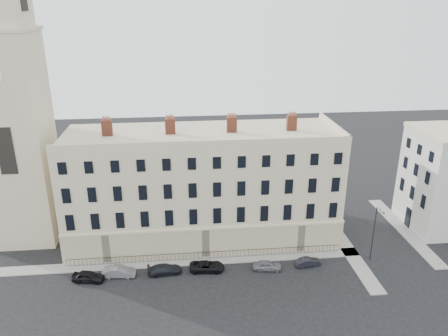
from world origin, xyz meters
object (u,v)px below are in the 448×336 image
Objects in this scene: car_a at (88,276)px; car_c at (165,269)px; car_e at (267,265)px; car_b at (119,272)px; car_d at (207,266)px; car_f at (308,262)px; streetlamp at (374,231)px.

car_c is (8.96, 0.62, -0.05)m from car_a.
car_b is at bearing 96.41° from car_e.
car_e is at bearing -97.89° from car_c.
car_b is 5.46m from car_c.
car_d is 12.71m from car_f.
car_a reaches higher than car_b.
streetlamp reaches higher than car_e.
streetlamp is (13.66, 0.82, 3.51)m from car_e.
streetlamp is at bearing -95.04° from car_c.
car_a is at bearing 88.12° from car_c.
car_e reaches higher than car_f.
car_a is at bearing -165.36° from streetlamp.
car_d is at bearing -166.29° from streetlamp.
car_d is at bearing -77.10° from car_a.
streetlamp is at bearing -78.73° from car_e.
car_b is 1.20× the size of car_f.
car_d is at bearing -94.51° from car_c.
car_a is 0.89× the size of car_d.
car_b is 10.62m from car_d.
car_d is (5.16, 0.12, -0.00)m from car_c.
car_a is 35.40m from streetlamp.
streetlamp is at bearing -93.69° from car_f.
car_a is 14.14m from car_d.
car_a is 0.51× the size of streetlamp.
streetlamp is at bearing -85.18° from car_d.
car_d is at bearing 81.65° from car_f.
car_f is 0.44× the size of streetlamp.
car_c reaches higher than car_f.
car_c is at bearing 95.48° from car_d.
car_b is at bearing 84.12° from car_c.
car_e is at bearing -90.24° from car_d.
car_d is 7.45m from car_e.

